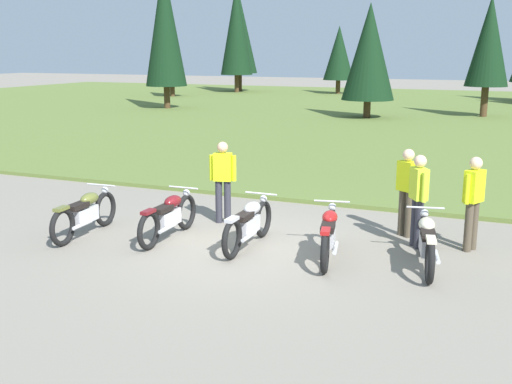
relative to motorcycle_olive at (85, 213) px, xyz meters
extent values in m
plane|color=gray|center=(3.08, 0.43, -0.44)|extent=(140.00, 140.00, 0.00)
cube|color=#5B7033|center=(3.08, 25.99, -0.39)|extent=(80.00, 44.00, 0.10)
cylinder|color=#47331E|center=(-16.85, 32.03, 0.10)|extent=(0.36, 0.36, 1.08)
cone|color=black|center=(-16.85, 32.03, 2.68)|extent=(2.10, 2.10, 4.07)
cylinder|color=#47331E|center=(-6.16, 39.76, 0.15)|extent=(0.36, 0.36, 1.19)
cone|color=black|center=(-6.16, 39.76, 2.85)|extent=(2.42, 2.42, 4.20)
cylinder|color=#47331E|center=(0.22, 22.37, 0.07)|extent=(0.36, 0.36, 1.01)
cone|color=black|center=(0.22, 22.37, 2.97)|extent=(2.65, 2.65, 4.79)
cylinder|color=#47331E|center=(-11.98, 23.11, 0.27)|extent=(0.36, 0.36, 1.41)
cone|color=black|center=(-11.98, 23.11, 4.49)|extent=(2.41, 2.41, 7.03)
cylinder|color=#47331E|center=(-14.78, 39.79, 0.37)|extent=(0.36, 0.36, 1.61)
cone|color=black|center=(-14.78, 39.79, 4.37)|extent=(2.94, 2.94, 6.41)
cylinder|color=#47331E|center=(5.67, 25.27, 0.39)|extent=(0.36, 0.36, 1.66)
cone|color=black|center=(5.67, 25.27, 3.49)|extent=(2.16, 2.16, 4.55)
cylinder|color=#47331E|center=(-14.34, 38.21, 0.33)|extent=(0.36, 0.36, 1.53)
cone|color=black|center=(-14.34, 38.21, 4.73)|extent=(2.61, 2.61, 7.28)
torus|color=black|center=(-0.05, 0.69, -0.09)|extent=(0.15, 0.71, 0.70)
torus|color=black|center=(0.05, -0.71, -0.09)|extent=(0.15, 0.71, 0.70)
cube|color=silver|center=(0.00, -0.01, -0.04)|extent=(0.24, 0.65, 0.28)
ellipsoid|color=brown|center=(-0.01, 0.17, 0.24)|extent=(0.29, 0.50, 0.22)
cube|color=black|center=(0.01, -0.23, 0.18)|extent=(0.25, 0.49, 0.10)
cube|color=brown|center=(0.05, -0.71, 0.25)|extent=(0.16, 0.33, 0.06)
cylinder|color=silver|center=(-0.04, 0.59, 0.42)|extent=(0.62, 0.07, 0.03)
sphere|color=silver|center=(-0.05, 0.71, 0.29)|extent=(0.14, 0.14, 0.14)
cylinder|color=silver|center=(0.16, -0.30, -0.14)|extent=(0.11, 0.55, 0.07)
torus|color=black|center=(1.56, 1.10, -0.09)|extent=(0.12, 0.70, 0.70)
torus|color=black|center=(1.60, -0.30, -0.09)|extent=(0.12, 0.70, 0.70)
cube|color=silver|center=(1.58, 0.40, -0.04)|extent=(0.21, 0.64, 0.28)
ellipsoid|color=maroon|center=(1.58, 0.58, 0.24)|extent=(0.27, 0.49, 0.22)
cube|color=black|center=(1.58, 0.18, 0.18)|extent=(0.23, 0.48, 0.10)
cube|color=maroon|center=(1.60, -0.30, 0.25)|extent=(0.15, 0.32, 0.06)
cylinder|color=silver|center=(1.57, 1.00, 0.42)|extent=(0.62, 0.05, 0.03)
sphere|color=silver|center=(1.56, 1.12, 0.29)|extent=(0.14, 0.14, 0.14)
cylinder|color=silver|center=(1.73, 0.11, -0.14)|extent=(0.08, 0.55, 0.07)
torus|color=black|center=(3.15, 1.21, -0.09)|extent=(0.11, 0.70, 0.70)
torus|color=black|center=(3.16, -0.19, -0.09)|extent=(0.11, 0.70, 0.70)
cube|color=silver|center=(3.15, 0.51, -0.04)|extent=(0.20, 0.64, 0.28)
ellipsoid|color=#B7B7BC|center=(3.15, 0.69, 0.24)|extent=(0.26, 0.48, 0.22)
cube|color=black|center=(3.16, 0.29, 0.18)|extent=(0.22, 0.48, 0.10)
cube|color=#B7B7BC|center=(3.16, -0.19, 0.25)|extent=(0.14, 0.32, 0.06)
cylinder|color=silver|center=(3.15, 1.11, 0.42)|extent=(0.62, 0.04, 0.03)
sphere|color=silver|center=(3.15, 1.23, 0.29)|extent=(0.14, 0.14, 0.14)
cylinder|color=silver|center=(3.30, 0.21, -0.14)|extent=(0.07, 0.55, 0.07)
torus|color=black|center=(4.51, 1.13, -0.09)|extent=(0.24, 0.71, 0.70)
torus|color=black|center=(4.80, -0.24, -0.09)|extent=(0.24, 0.71, 0.70)
cube|color=silver|center=(4.66, 0.44, -0.04)|extent=(0.33, 0.67, 0.28)
ellipsoid|color=#AD1919|center=(4.62, 0.62, 0.24)|extent=(0.35, 0.52, 0.22)
cube|color=black|center=(4.70, 0.23, 0.18)|extent=(0.31, 0.52, 0.10)
cube|color=#AD1919|center=(4.80, -0.24, 0.25)|extent=(0.20, 0.34, 0.06)
cylinder|color=silver|center=(4.53, 1.03, 0.42)|extent=(0.61, 0.16, 0.03)
sphere|color=silver|center=(4.51, 1.15, 0.29)|extent=(0.14, 0.14, 0.14)
cylinder|color=silver|center=(4.85, 0.18, -0.14)|extent=(0.18, 0.55, 0.07)
torus|color=black|center=(6.09, 1.30, -0.09)|extent=(0.25, 0.71, 0.70)
torus|color=black|center=(6.38, -0.06, -0.09)|extent=(0.25, 0.71, 0.70)
cube|color=silver|center=(6.24, 0.62, -0.04)|extent=(0.33, 0.67, 0.28)
ellipsoid|color=beige|center=(6.20, 0.80, 0.24)|extent=(0.36, 0.52, 0.22)
cube|color=black|center=(6.28, 0.40, 0.18)|extent=(0.32, 0.52, 0.10)
cube|color=beige|center=(6.38, -0.06, 0.25)|extent=(0.20, 0.34, 0.06)
cylinder|color=silver|center=(6.11, 1.21, 0.42)|extent=(0.61, 0.16, 0.03)
sphere|color=silver|center=(6.09, 1.32, 0.29)|extent=(0.14, 0.14, 0.14)
cylinder|color=silver|center=(6.44, 0.36, -0.14)|extent=(0.18, 0.55, 0.07)
cylinder|color=#4C4233|center=(6.86, 1.95, 0.00)|extent=(0.14, 0.14, 0.88)
cylinder|color=#4C4233|center=(6.78, 1.79, 0.00)|extent=(0.14, 0.14, 0.88)
cube|color=#D8EA19|center=(6.82, 1.87, 0.72)|extent=(0.35, 0.42, 0.56)
sphere|color=beige|center=(6.82, 1.87, 1.12)|extent=(0.22, 0.22, 0.22)
cylinder|color=#D8EA19|center=(6.92, 2.08, 0.70)|extent=(0.09, 0.09, 0.52)
cylinder|color=#D8EA19|center=(6.72, 1.66, 0.70)|extent=(0.09, 0.09, 0.52)
cylinder|color=#2D2D38|center=(1.94, 1.80, 0.00)|extent=(0.14, 0.14, 0.88)
cylinder|color=#2D2D38|center=(2.11, 1.84, 0.00)|extent=(0.14, 0.14, 0.88)
cube|color=#D8EA19|center=(2.02, 1.82, 0.72)|extent=(0.40, 0.30, 0.56)
sphere|color=tan|center=(2.02, 1.82, 1.12)|extent=(0.22, 0.22, 0.22)
cylinder|color=#D8EA19|center=(1.80, 1.76, 0.70)|extent=(0.09, 0.09, 0.52)
cylinder|color=#D8EA19|center=(2.25, 1.87, 0.70)|extent=(0.09, 0.09, 0.52)
cylinder|color=#4C4233|center=(5.54, 2.36, 0.00)|extent=(0.14, 0.14, 0.88)
cylinder|color=#4C4233|center=(5.68, 2.25, 0.00)|extent=(0.14, 0.14, 0.88)
cube|color=#D8EA19|center=(5.61, 2.31, 0.72)|extent=(0.42, 0.39, 0.56)
sphere|color=beige|center=(5.61, 2.31, 1.12)|extent=(0.22, 0.22, 0.22)
cylinder|color=#D8EA19|center=(5.42, 2.44, 0.70)|extent=(0.09, 0.09, 0.52)
cylinder|color=#D8EA19|center=(5.80, 2.17, 0.70)|extent=(0.09, 0.09, 0.52)
cylinder|color=#2D2D38|center=(5.96, 1.63, 0.00)|extent=(0.14, 0.14, 0.88)
cylinder|color=#2D2D38|center=(5.87, 1.78, 0.00)|extent=(0.14, 0.14, 0.88)
cube|color=#C6E52D|center=(5.91, 1.70, 0.72)|extent=(0.38, 0.42, 0.56)
sphere|color=beige|center=(5.91, 1.70, 1.12)|extent=(0.22, 0.22, 0.22)
cylinder|color=#C6E52D|center=(6.03, 1.51, 0.70)|extent=(0.09, 0.09, 0.52)
cylinder|color=#C6E52D|center=(5.79, 1.90, 0.70)|extent=(0.09, 0.09, 0.52)
camera|label=1|loc=(7.45, -9.30, 3.00)|focal=43.86mm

